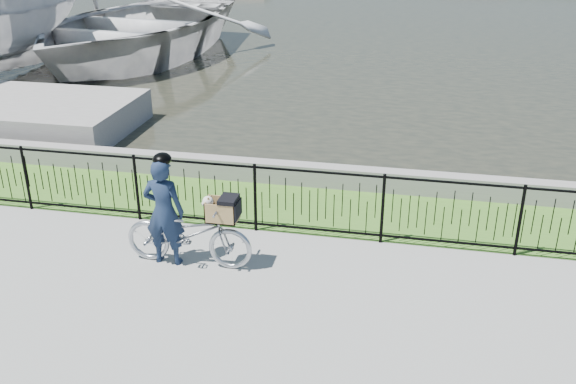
# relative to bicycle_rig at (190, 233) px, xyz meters

# --- Properties ---
(ground) EXTENTS (120.00, 120.00, 0.00)m
(ground) POSITION_rel_bicycle_rig_xyz_m (1.67, -0.40, -0.51)
(ground) COLOR gray
(ground) RESTS_ON ground
(grass_strip) EXTENTS (60.00, 2.00, 0.01)m
(grass_strip) POSITION_rel_bicycle_rig_xyz_m (1.67, 2.20, -0.50)
(grass_strip) COLOR #406F22
(grass_strip) RESTS_ON ground
(quay_wall) EXTENTS (60.00, 0.30, 0.40)m
(quay_wall) POSITION_rel_bicycle_rig_xyz_m (1.67, 3.20, -0.31)
(quay_wall) COLOR gray
(quay_wall) RESTS_ON ground
(fence) EXTENTS (14.00, 0.06, 1.15)m
(fence) POSITION_rel_bicycle_rig_xyz_m (1.67, 1.20, 0.07)
(fence) COLOR black
(fence) RESTS_ON ground
(bicycle_rig) EXTENTS (1.88, 0.65, 1.14)m
(bicycle_rig) POSITION_rel_bicycle_rig_xyz_m (0.00, 0.00, 0.00)
(bicycle_rig) COLOR #A2A6AD
(bicycle_rig) RESTS_ON ground
(cyclist) EXTENTS (0.59, 0.39, 1.70)m
(cyclist) POSITION_rel_bicycle_rig_xyz_m (-0.35, -0.02, 0.34)
(cyclist) COLOR #142138
(cyclist) RESTS_ON ground
(boat_far) EXTENTS (8.49, 11.15, 2.16)m
(boat_far) POSITION_rel_bicycle_rig_xyz_m (-6.42, 12.59, 0.58)
(boat_far) COLOR #B3B3B3
(boat_far) RESTS_ON water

